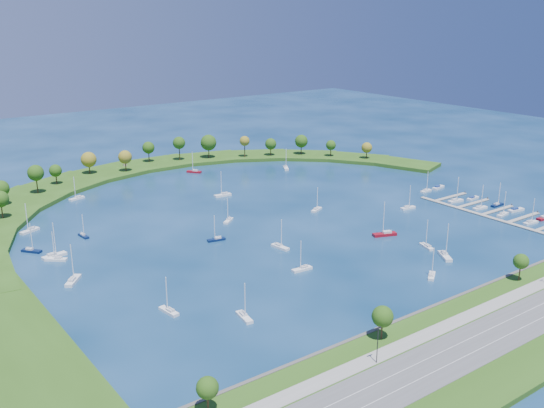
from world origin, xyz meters
TOP-DOWN VIEW (x-y plane):
  - ground at (0.00, 0.00)m, footprint 700.00×700.00m
  - south_shoreline at (0.03, -122.88)m, footprint 420.00×43.10m
  - breakwater at (-46.33, 48.72)m, footprint 286.74×247.64m
  - breakwater_trees at (-15.45, 88.99)m, footprint 241.15×93.43m
  - harbor_tower at (-15.92, 120.11)m, footprint 2.60×2.60m
  - dock_system at (85.30, -61.00)m, footprint 24.28×82.00m
  - moored_boat_0 at (-59.57, 77.65)m, footprint 8.19×4.24m
  - moored_boat_1 at (-92.67, 5.64)m, footprint 7.23×6.52m
  - moored_boat_2 at (6.62, -85.70)m, footprint 7.02×5.82m
  - moored_boat_3 at (-94.37, -16.79)m, footprint 7.81×8.67m
  - moored_boat_4 at (-25.67, -54.74)m, footprint 7.87×2.75m
  - moored_boat_5 at (-97.69, 19.76)m, footprint 6.71×7.55m
  - moored_boat_6 at (-62.22, -72.52)m, footprint 3.47×8.28m
  - moored_boat_7 at (-34.54, -11.34)m, footprint 7.52×3.39m
  - moored_boat_8 at (0.71, 40.31)m, footprint 8.85×3.14m
  - moored_boat_9 at (22.93, -5.11)m, footprint 7.63×4.84m
  - moored_boat_10 at (-91.59, 43.26)m, footprint 8.79×5.69m
  - moored_boat_11 at (-19.03, -32.95)m, footprint 3.41×8.35m
  - moored_boat_12 at (26.99, -66.26)m, footprint 4.36×7.89m
  - moored_boat_13 at (-78.57, -55.93)m, footprint 3.31×8.11m
  - moored_boat_14 at (23.87, -47.12)m, footprint 10.25×6.12m
  - moored_boat_15 at (-92.40, 9.42)m, footprint 9.45×4.09m
  - moored_boat_16 at (-75.80, 24.28)m, footprint 2.50×6.79m
  - moored_boat_17 at (58.87, -28.15)m, footprint 7.81×3.07m
  - moored_boat_18 at (60.04, 66.33)m, footprint 6.25×8.40m
  - moored_boat_19 at (12.51, 89.93)m, footprint 7.17×8.01m
  - moored_boat_20 at (-18.01, 5.71)m, footprint 7.14×6.27m
  - moored_boat_21 at (24.68, -76.82)m, footprint 7.09×9.22m
  - docked_boat_2 at (85.53, -73.78)m, footprint 7.80×2.88m
  - docked_boat_4 at (85.53, -60.05)m, footprint 7.81×3.18m
  - docked_boat_5 at (95.97, -59.82)m, footprint 9.03×3.41m
  - docked_boat_6 at (85.53, -48.07)m, footprint 8.07×3.08m
  - docked_boat_7 at (96.03, -50.06)m, footprint 7.72×2.29m
  - docked_boat_8 at (85.52, -34.27)m, footprint 8.60×3.30m
  - docked_boat_9 at (95.98, -36.40)m, footprint 8.29×3.21m
  - docked_boat_10 at (87.94, -14.11)m, footprint 7.19×2.44m
  - docked_boat_11 at (97.88, -13.73)m, footprint 8.88×3.79m

SIDE VIEW (x-z plane):
  - ground at x=0.00m, z-range 0.00..0.00m
  - dock_system at x=85.30m, z-range -0.45..1.15m
  - docked_boat_9 at x=95.98m, z-range -0.22..1.43m
  - docked_boat_11 at x=97.88m, z-range -0.23..1.52m
  - docked_boat_5 at x=95.97m, z-range -0.24..1.56m
  - moored_boat_16 at x=-75.80m, z-range -4.03..5.73m
  - docked_boat_10 at x=87.94m, z-range -4.33..6.06m
  - moored_boat_2 at x=6.62m, z-range -4.41..6.15m
  - moored_boat_7 at x=-34.54m, z-range -4.47..6.21m
  - moored_boat_9 at x=22.93m, z-range -4.57..6.33m
  - moored_boat_20 at x=-18.01m, z-range -4.60..6.36m
  - docked_boat_4 at x=85.53m, z-range -4.69..6.46m
  - moored_boat_17 at x=58.87m, z-range -4.70..6.47m
  - moored_boat_12 at x=26.99m, z-range -4.70..6.47m
  - docked_boat_2 at x=85.53m, z-range -4.72..6.49m
  - moored_boat_1 at x=-92.67m, z-range -4.72..6.49m
  - docked_boat_7 at x=96.03m, z-range -4.76..6.53m
  - moored_boat_4 at x=-25.67m, z-range -4.79..6.57m
  - moored_boat_13 at x=-78.57m, z-range -4.89..6.68m
  - docked_boat_6 at x=85.53m, z-range -4.89..6.68m
  - moored_boat_0 at x=-59.57m, z-range -4.90..6.69m
  - moored_boat_5 at x=-97.69m, z-range -4.93..6.72m
  - moored_boat_6 at x=-62.22m, z-range -5.00..6.80m
  - moored_boat_11 at x=-19.03m, z-range -5.06..6.86m
  - moored_boat_18 at x=60.04m, z-range -5.24..7.07m
  - docked_boat_8 at x=85.52m, z-range -5.25..7.08m
  - moored_boat_19 at x=12.51m, z-range -5.28..7.11m
  - moored_boat_10 at x=-91.59m, z-range -5.37..7.21m
  - moored_boat_8 at x=0.71m, z-range -5.45..7.31m
  - moored_boat_3 at x=-94.37m, z-range -5.77..7.67m
  - moored_boat_15 at x=-92.40m, z-range -5.77..7.68m
  - moored_boat_21 at x=24.68m, z-range -5.84..7.75m
  - breakwater at x=-46.33m, z-range -0.01..1.99m
  - moored_boat_14 at x=23.87m, z-range -6.30..8.27m
  - south_shoreline at x=0.03m, z-range -4.80..6.80m
  - harbor_tower at x=-15.92m, z-range 2.05..6.44m
  - breakwater_trees at x=-15.45m, z-range 3.57..17.92m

